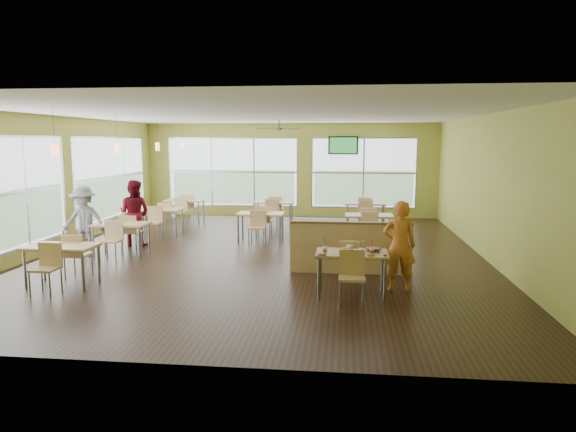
# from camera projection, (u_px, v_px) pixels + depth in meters

# --- Properties ---
(room) EXTENTS (12.00, 12.04, 3.20)m
(room) POSITION_uv_depth(u_px,v_px,m) (263.00, 185.00, 11.71)
(room) COLOR black
(room) RESTS_ON ground
(window_bays) EXTENTS (9.24, 10.24, 2.38)m
(window_bays) POSITION_uv_depth(u_px,v_px,m) (190.00, 180.00, 15.04)
(window_bays) COLOR white
(window_bays) RESTS_ON room
(main_table) EXTENTS (1.22, 1.52, 0.87)m
(main_table) POSITION_uv_depth(u_px,v_px,m) (352.00, 259.00, 8.69)
(main_table) COLOR tan
(main_table) RESTS_ON floor
(half_wall_divider) EXTENTS (2.40, 0.14, 1.04)m
(half_wall_divider) POSITION_uv_depth(u_px,v_px,m) (351.00, 248.00, 10.13)
(half_wall_divider) COLOR tan
(half_wall_divider) RESTS_ON floor
(dining_tables) EXTENTS (6.92, 8.72, 0.87)m
(dining_tables) POSITION_uv_depth(u_px,v_px,m) (234.00, 216.00, 13.65)
(dining_tables) COLOR tan
(dining_tables) RESTS_ON floor
(pendant_lights) EXTENTS (0.11, 7.31, 0.86)m
(pendant_lights) POSITION_uv_depth(u_px,v_px,m) (138.00, 147.00, 12.60)
(pendant_lights) COLOR #2D2119
(pendant_lights) RESTS_ON ceiling
(ceiling_fan) EXTENTS (1.25, 1.25, 0.29)m
(ceiling_fan) POSITION_uv_depth(u_px,v_px,m) (279.00, 129.00, 14.47)
(ceiling_fan) COLOR #2D2119
(ceiling_fan) RESTS_ON ceiling
(tv_backwall) EXTENTS (1.00, 0.07, 0.60)m
(tv_backwall) POSITION_uv_depth(u_px,v_px,m) (343.00, 145.00, 17.19)
(tv_backwall) COLOR black
(tv_backwall) RESTS_ON wall_back
(man_plaid) EXTENTS (0.60, 0.41, 1.60)m
(man_plaid) POSITION_uv_depth(u_px,v_px,m) (399.00, 246.00, 8.93)
(man_plaid) COLOR #F3531B
(man_plaid) RESTS_ON floor
(patron_maroon) EXTENTS (0.88, 0.73, 1.65)m
(patron_maroon) POSITION_uv_depth(u_px,v_px,m) (134.00, 213.00, 12.77)
(patron_maroon) COLOR #5B0B17
(patron_maroon) RESTS_ON floor
(patron_grey) EXTENTS (1.04, 0.61, 1.60)m
(patron_grey) POSITION_uv_depth(u_px,v_px,m) (84.00, 221.00, 11.68)
(patron_grey) COLOR slate
(patron_grey) RESTS_ON floor
(cup_blue) EXTENTS (0.09, 0.09, 0.32)m
(cup_blue) POSITION_uv_depth(u_px,v_px,m) (325.00, 250.00, 8.53)
(cup_blue) COLOR white
(cup_blue) RESTS_ON main_table
(cup_yellow) EXTENTS (0.11, 0.11, 0.38)m
(cup_yellow) POSITION_uv_depth(u_px,v_px,m) (350.00, 249.00, 8.56)
(cup_yellow) COLOR white
(cup_yellow) RESTS_ON main_table
(cup_red_near) EXTENTS (0.09, 0.09, 0.31)m
(cup_red_near) POSITION_uv_depth(u_px,v_px,m) (361.00, 251.00, 8.45)
(cup_red_near) COLOR white
(cup_red_near) RESTS_ON main_table
(cup_red_far) EXTENTS (0.08, 0.08, 0.30)m
(cup_red_far) POSITION_uv_depth(u_px,v_px,m) (372.00, 251.00, 8.46)
(cup_red_far) COLOR white
(cup_red_far) RESTS_ON main_table
(food_basket) EXTENTS (0.26, 0.26, 0.06)m
(food_basket) POSITION_uv_depth(u_px,v_px,m) (373.00, 249.00, 8.73)
(food_basket) COLOR black
(food_basket) RESTS_ON main_table
(ketchup_cup) EXTENTS (0.07, 0.07, 0.03)m
(ketchup_cup) POSITION_uv_depth(u_px,v_px,m) (385.00, 255.00, 8.37)
(ketchup_cup) COLOR #9F270E
(ketchup_cup) RESTS_ON main_table
(wrapper_left) EXTENTS (0.19, 0.18, 0.04)m
(wrapper_left) POSITION_uv_depth(u_px,v_px,m) (322.00, 254.00, 8.43)
(wrapper_left) COLOR #AC8153
(wrapper_left) RESTS_ON main_table
(wrapper_mid) EXTENTS (0.23, 0.21, 0.05)m
(wrapper_mid) POSITION_uv_depth(u_px,v_px,m) (347.00, 248.00, 8.83)
(wrapper_mid) COLOR #AC8153
(wrapper_mid) RESTS_ON main_table
(wrapper_right) EXTENTS (0.15, 0.14, 0.03)m
(wrapper_right) POSITION_uv_depth(u_px,v_px,m) (371.00, 255.00, 8.40)
(wrapper_right) COLOR #AC8153
(wrapper_right) RESTS_ON main_table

